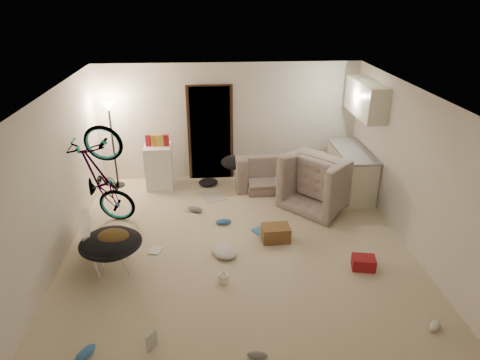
{
  "coord_description": "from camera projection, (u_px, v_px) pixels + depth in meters",
  "views": [
    {
      "loc": [
        -0.42,
        -5.8,
        3.88
      ],
      "look_at": [
        0.06,
        0.6,
        0.98
      ],
      "focal_mm": 32.0,
      "sensor_mm": 36.0,
      "label": 1
    }
  ],
  "objects": [
    {
      "name": "floor",
      "position": [
        239.0,
        251.0,
        6.91
      ],
      "size": [
        5.5,
        6.0,
        0.02
      ],
      "primitive_type": "cube",
      "color": "beige",
      "rests_on": "ground"
    },
    {
      "name": "ceiling",
      "position": [
        239.0,
        96.0,
        5.87
      ],
      "size": [
        5.5,
        6.0,
        0.02
      ],
      "primitive_type": "cube",
      "color": "white",
      "rests_on": "wall_back"
    },
    {
      "name": "wall_back",
      "position": [
        229.0,
        122.0,
        9.12
      ],
      "size": [
        5.5,
        0.02,
        2.5
      ],
      "primitive_type": "cube",
      "color": "white",
      "rests_on": "floor"
    },
    {
      "name": "wall_front",
      "position": [
        265.0,
        325.0,
        3.65
      ],
      "size": [
        5.5,
        0.02,
        2.5
      ],
      "primitive_type": "cube",
      "color": "white",
      "rests_on": "floor"
    },
    {
      "name": "wall_left",
      "position": [
        50.0,
        186.0,
        6.2
      ],
      "size": [
        0.02,
        6.0,
        2.5
      ],
      "primitive_type": "cube",
      "color": "white",
      "rests_on": "floor"
    },
    {
      "name": "wall_right",
      "position": [
        418.0,
        174.0,
        6.57
      ],
      "size": [
        0.02,
        6.0,
        2.5
      ],
      "primitive_type": "cube",
      "color": "white",
      "rests_on": "floor"
    },
    {
      "name": "doorway",
      "position": [
        210.0,
        133.0,
        9.15
      ],
      "size": [
        0.85,
        0.1,
        2.04
      ],
      "primitive_type": "cube",
      "color": "black",
      "rests_on": "floor"
    },
    {
      "name": "door_trim",
      "position": [
        210.0,
        134.0,
        9.12
      ],
      "size": [
        0.97,
        0.04,
        2.1
      ],
      "primitive_type": "cube",
      "color": "#362113",
      "rests_on": "floor"
    },
    {
      "name": "floor_lamp",
      "position": [
        111.0,
        127.0,
        8.61
      ],
      "size": [
        0.28,
        0.28,
        1.81
      ],
      "color": "black",
      "rests_on": "floor"
    },
    {
      "name": "kitchen_counter",
      "position": [
        351.0,
        172.0,
        8.7
      ],
      "size": [
        0.6,
        1.5,
        0.88
      ],
      "primitive_type": "cube",
      "color": "silver",
      "rests_on": "floor"
    },
    {
      "name": "counter_top",
      "position": [
        353.0,
        151.0,
        8.51
      ],
      "size": [
        0.64,
        1.54,
        0.04
      ],
      "primitive_type": "cube",
      "color": "gray",
      "rests_on": "kitchen_counter"
    },
    {
      "name": "kitchen_uppers",
      "position": [
        366.0,
        99.0,
        8.09
      ],
      "size": [
        0.38,
        1.4,
        0.65
      ],
      "primitive_type": "cube",
      "color": "silver",
      "rests_on": "wall_right"
    },
    {
      "name": "sofa",
      "position": [
        279.0,
        173.0,
        9.08
      ],
      "size": [
        1.93,
        0.85,
        0.55
      ],
      "primitive_type": "imported",
      "rotation": [
        0.0,
        0.0,
        3.2
      ],
      "color": "#3E463D",
      "rests_on": "floor"
    },
    {
      "name": "armchair",
      "position": [
        325.0,
        185.0,
        8.26
      ],
      "size": [
        1.58,
        1.59,
        0.78
      ],
      "primitive_type": "imported",
      "rotation": [
        0.0,
        0.0,
        2.31
      ],
      "color": "#3E463D",
      "rests_on": "floor"
    },
    {
      "name": "bicycle",
      "position": [
        104.0,
        198.0,
        7.5
      ],
      "size": [
        2.03,
        1.14,
        1.11
      ],
      "primitive_type": "imported",
      "rotation": [
        0.0,
        -0.17,
        1.4
      ],
      "color": "black",
      "rests_on": "floor"
    },
    {
      "name": "book_asset",
      "position": [
        147.0,
        352.0,
        4.97
      ],
      "size": [
        0.29,
        0.28,
        0.02
      ],
      "primitive_type": "imported",
      "rotation": [
        0.0,
        0.0,
        0.86
      ],
      "color": "maroon",
      "rests_on": "floor"
    },
    {
      "name": "mini_fridge",
      "position": [
        159.0,
        167.0,
        8.93
      ],
      "size": [
        0.56,
        0.56,
        0.92
      ],
      "primitive_type": "cube",
      "rotation": [
        0.0,
        0.0,
        0.04
      ],
      "color": "white",
      "rests_on": "floor"
    },
    {
      "name": "snack_box_0",
      "position": [
        148.0,
        142.0,
        8.69
      ],
      "size": [
        0.11,
        0.09,
        0.3
      ],
      "primitive_type": "cube",
      "rotation": [
        0.0,
        0.0,
        -0.19
      ],
      "color": "maroon",
      "rests_on": "mini_fridge"
    },
    {
      "name": "snack_box_1",
      "position": [
        154.0,
        142.0,
        8.7
      ],
      "size": [
        0.1,
        0.07,
        0.3
      ],
      "primitive_type": "cube",
      "rotation": [
        0.0,
        0.0,
        -0.05
      ],
      "color": "orange",
      "rests_on": "mini_fridge"
    },
    {
      "name": "snack_box_2",
      "position": [
        160.0,
        142.0,
        8.71
      ],
      "size": [
        0.12,
        0.1,
        0.3
      ],
      "primitive_type": "cube",
      "rotation": [
        0.0,
        0.0,
        0.36
      ],
      "color": "gold",
      "rests_on": "mini_fridge"
    },
    {
      "name": "snack_box_3",
      "position": [
        166.0,
        142.0,
        8.72
      ],
      "size": [
        0.11,
        0.09,
        0.3
      ],
      "primitive_type": "cube",
      "rotation": [
        0.0,
        0.0,
        -0.17
      ],
      "color": "maroon",
      "rests_on": "mini_fridge"
    },
    {
      "name": "saucer_chair",
      "position": [
        111.0,
        248.0,
        6.28
      ],
      "size": [
        0.91,
        0.91,
        0.64
      ],
      "color": "silver",
      "rests_on": "floor"
    },
    {
      "name": "hoodie",
      "position": [
        113.0,
        238.0,
        6.17
      ],
      "size": [
        0.51,
        0.44,
        0.22
      ],
      "primitive_type": "ellipsoid",
      "rotation": [
        0.0,
        0.0,
        0.09
      ],
      "color": "#4D381A",
      "rests_on": "saucer_chair"
    },
    {
      "name": "sofa_drape",
      "position": [
        234.0,
        163.0,
        8.91
      ],
      "size": [
        0.65,
        0.57,
        0.28
      ],
      "primitive_type": "ellipsoid",
      "rotation": [
        0.0,
        0.0,
        -0.22
      ],
      "color": "black",
      "rests_on": "sofa"
    },
    {
      "name": "tv_box",
      "position": [
        92.0,
        238.0,
        6.66
      ],
      "size": [
        0.48,
        0.97,
        0.63
      ],
      "primitive_type": "cube",
      "rotation": [
        0.0,
        -0.21,
        0.27
      ],
      "color": "silver",
      "rests_on": "floor"
    },
    {
      "name": "drink_case_a",
      "position": [
        276.0,
        233.0,
        7.13
      ],
      "size": [
        0.48,
        0.35,
        0.26
      ],
      "primitive_type": "cube",
      "rotation": [
        0.0,
        0.0,
        0.05
      ],
      "color": "brown",
      "rests_on": "floor"
    },
    {
      "name": "drink_case_b",
      "position": [
        364.0,
        263.0,
        6.42
      ],
      "size": [
        0.38,
        0.31,
        0.2
      ],
      "primitive_type": "cube",
      "rotation": [
        0.0,
        0.0,
        -0.19
      ],
      "color": "maroon",
      "rests_on": "floor"
    },
    {
      "name": "juicer",
      "position": [
        223.0,
        278.0,
        6.11
      ],
      "size": [
        0.15,
        0.15,
        0.22
      ],
      "color": "white",
      "rests_on": "floor"
    },
    {
      "name": "newspaper",
      "position": [
        211.0,
        196.0,
        8.69
      ],
      "size": [
        0.63,
        0.7,
        0.01
      ],
      "primitive_type": "cube",
      "rotation": [
        0.0,
        0.0,
        0.42
      ],
      "color": "#B0ABA2",
      "rests_on": "floor"
    },
    {
      "name": "book_blue",
      "position": [
        262.0,
        232.0,
        7.4
      ],
      "size": [
        0.36,
        0.39,
        0.03
      ],
      "primitive_type": "cube",
      "rotation": [
        0.0,
        0.0,
        0.55
      ],
      "color": "#336CB8",
      "rests_on": "floor"
    },
    {
      "name": "book_white",
      "position": [
        156.0,
        250.0,
        6.88
      ],
      "size": [
        0.25,
        0.28,
        0.02
      ],
      "primitive_type": "cube",
      "rotation": [
        0.0,
        0.0,
        -0.32
      ],
      "color": "silver",
      "rests_on": "floor"
    },
    {
      "name": "shoe_0",
      "position": [
        223.0,
        222.0,
        7.64
      ],
      "size": [
        0.28,
        0.12,
        0.1
      ],
      "primitive_type": "ellipsoid",
      "rotation": [
        0.0,
        0.0,
        0.01
      ],
      "color": "#336CB8",
      "rests_on": "floor"
    },
    {
      "name": "shoe_1",
      "position": [
        195.0,
        209.0,
        8.06
      ],
      "size": [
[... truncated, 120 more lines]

